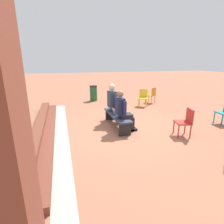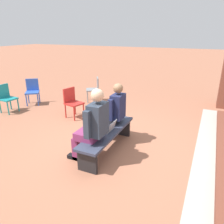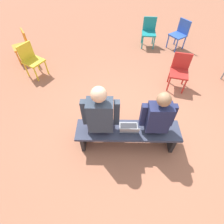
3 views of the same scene
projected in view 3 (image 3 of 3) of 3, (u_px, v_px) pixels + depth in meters
The scene contains 10 objects.
ground_plane at pixel (136, 136), 3.46m from camera, with size 60.00×60.00×0.00m, color #9E6047.
bench at pixel (128, 133), 3.08m from camera, with size 1.80×0.44×0.45m.
person_student at pixel (156, 117), 2.85m from camera, with size 0.54×0.68×1.33m.
person_adult at pixel (101, 115), 2.84m from camera, with size 0.59×0.75×1.43m.
laptop at pixel (129, 129), 2.96m from camera, with size 0.32×0.29×0.21m.
plastic_chair_far_left at pixel (149, 30), 5.47m from camera, with size 0.45×0.45×0.84m.
plastic_chair_far_right at pixel (23, 44), 4.90m from camera, with size 0.58×0.58×0.84m.
plastic_chair_foreground at pixel (31, 58), 4.42m from camera, with size 0.58×0.58×0.84m.
plastic_chair_near_bench_right at pixel (180, 69), 4.11m from camera, with size 0.51×0.51×0.84m.
plastic_chair_by_pillar at pixel (180, 33), 5.36m from camera, with size 0.59×0.59×0.84m.
Camera 3 is at (0.45, 1.92, 2.92)m, focal length 28.00 mm.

